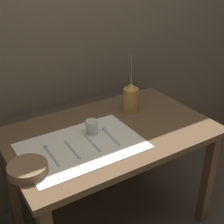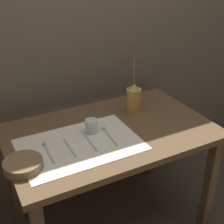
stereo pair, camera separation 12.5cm
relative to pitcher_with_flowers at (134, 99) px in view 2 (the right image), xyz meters
name	(u,v)px [view 2 (the right image)]	position (x,y,z in m)	size (l,w,h in m)	color
ground_plane	(110,220)	(-0.25, -0.14, -0.85)	(12.00, 12.00, 0.00)	#473F35
stone_wall_back	(75,40)	(-0.25, 0.36, 0.35)	(7.00, 0.06, 2.40)	brown
wooden_table	(110,143)	(-0.25, -0.14, -0.19)	(1.26, 0.79, 0.76)	brown
linen_cloth	(80,145)	(-0.48, -0.21, -0.09)	(0.67, 0.45, 0.00)	silver
pitcher_with_flowers	(134,99)	(0.00, 0.00, 0.00)	(0.10, 0.10, 0.40)	#B7843D
wooden_bowl	(23,165)	(-0.81, -0.28, -0.07)	(0.20, 0.20, 0.05)	brown
glass_tumbler_near	(91,126)	(-0.37, -0.12, -0.05)	(0.07, 0.07, 0.08)	silver
spoon_inner	(46,148)	(-0.66, -0.16, -0.09)	(0.02, 0.21, 0.02)	#A8A8AD
fork_inner	(70,148)	(-0.54, -0.22, -0.09)	(0.02, 0.19, 0.00)	#A8A8AD
knife_center	(90,142)	(-0.42, -0.22, -0.09)	(0.02, 0.19, 0.00)	#A8A8AD
spoon_outer	(106,132)	(-0.29, -0.16, -0.09)	(0.03, 0.21, 0.02)	#A8A8AD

